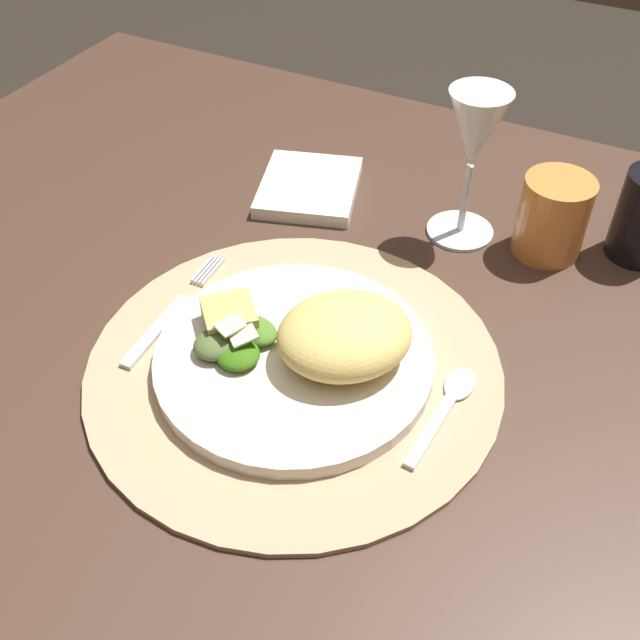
# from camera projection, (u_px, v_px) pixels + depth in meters

# --- Properties ---
(ground_plane) EXTENTS (6.00, 6.00, 0.00)m
(ground_plane) POSITION_uv_depth(u_px,v_px,m) (330.00, 632.00, 1.25)
(ground_plane) COLOR black
(dining_table) EXTENTS (1.24, 0.89, 0.73)m
(dining_table) POSITION_uv_depth(u_px,v_px,m) (335.00, 398.00, 0.83)
(dining_table) COLOR #442E23
(dining_table) RESTS_ON ground
(placemat) EXTENTS (0.38, 0.38, 0.01)m
(placemat) POSITION_uv_depth(u_px,v_px,m) (295.00, 367.00, 0.68)
(placemat) COLOR tan
(placemat) RESTS_ON dining_table
(dinner_plate) EXTENTS (0.25, 0.25, 0.02)m
(dinner_plate) POSITION_uv_depth(u_px,v_px,m) (295.00, 359.00, 0.67)
(dinner_plate) COLOR silver
(dinner_plate) RESTS_ON placemat
(pasta_serving) EXTENTS (0.16, 0.16, 0.05)m
(pasta_serving) POSITION_uv_depth(u_px,v_px,m) (345.00, 335.00, 0.65)
(pasta_serving) COLOR #E7CA69
(pasta_serving) RESTS_ON dinner_plate
(salad_greens) EXTENTS (0.07, 0.08, 0.03)m
(salad_greens) POSITION_uv_depth(u_px,v_px,m) (235.00, 342.00, 0.67)
(salad_greens) COLOR #457322
(salad_greens) RESTS_ON dinner_plate
(bread_piece) EXTENTS (0.07, 0.07, 0.02)m
(bread_piece) POSITION_uv_depth(u_px,v_px,m) (229.00, 318.00, 0.68)
(bread_piece) COLOR tan
(bread_piece) RESTS_ON dinner_plate
(fork) EXTENTS (0.02, 0.17, 0.00)m
(fork) POSITION_uv_depth(u_px,v_px,m) (171.00, 314.00, 0.72)
(fork) COLOR silver
(fork) RESTS_ON placemat
(spoon) EXTENTS (0.03, 0.12, 0.01)m
(spoon) POSITION_uv_depth(u_px,v_px,m) (450.00, 399.00, 0.65)
(spoon) COLOR silver
(spoon) RESTS_ON placemat
(napkin) EXTENTS (0.14, 0.16, 0.02)m
(napkin) POSITION_uv_depth(u_px,v_px,m) (309.00, 187.00, 0.89)
(napkin) COLOR white
(napkin) RESTS_ON dining_table
(wine_glass) EXTENTS (0.07, 0.07, 0.17)m
(wine_glass) POSITION_uv_depth(u_px,v_px,m) (475.00, 138.00, 0.75)
(wine_glass) COLOR silver
(wine_glass) RESTS_ON dining_table
(amber_tumbler) EXTENTS (0.07, 0.07, 0.09)m
(amber_tumbler) POSITION_uv_depth(u_px,v_px,m) (553.00, 217.00, 0.78)
(amber_tumbler) COLOR orange
(amber_tumbler) RESTS_ON dining_table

